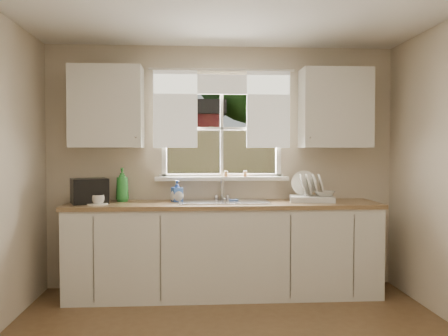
{
  "coord_description": "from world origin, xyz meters",
  "views": [
    {
      "loc": [
        -0.3,
        -2.94,
        1.41
      ],
      "look_at": [
        0.0,
        1.65,
        1.25
      ],
      "focal_mm": 38.0,
      "sensor_mm": 36.0,
      "label": 1
    }
  ],
  "objects": [
    {
      "name": "room_walls",
      "position": [
        0.0,
        -0.07,
        1.24
      ],
      "size": [
        3.62,
        4.02,
        2.5
      ],
      "color": "beige",
      "rests_on": "ground"
    },
    {
      "name": "saucer",
      "position": [
        -1.2,
        1.58,
        0.92
      ],
      "size": [
        0.2,
        0.2,
        0.01
      ],
      "primitive_type": "cylinder",
      "color": "white",
      "rests_on": "countertop"
    },
    {
      "name": "window",
      "position": [
        0.0,
        2.0,
        1.49
      ],
      "size": [
        1.38,
        0.16,
        1.06
      ],
      "color": "white",
      "rests_on": "room_walls"
    },
    {
      "name": "bowl",
      "position": [
        1.0,
        1.67,
        0.99
      ],
      "size": [
        0.24,
        0.24,
        0.05
      ],
      "primitive_type": "imported",
      "rotation": [
        0.0,
        0.0,
        -0.15
      ],
      "color": "silver",
      "rests_on": "dish_rack"
    },
    {
      "name": "base_cabinets",
      "position": [
        0.0,
        1.68,
        0.43
      ],
      "size": [
        3.0,
        0.62,
        0.87
      ],
      "primitive_type": "cube",
      "color": "silver",
      "rests_on": "ground"
    },
    {
      "name": "cup",
      "position": [
        -1.19,
        1.58,
        0.96
      ],
      "size": [
        0.15,
        0.15,
        0.09
      ],
      "primitive_type": "imported",
      "rotation": [
        0.0,
        0.0,
        -0.38
      ],
      "color": "silver",
      "rests_on": "countertop"
    },
    {
      "name": "countertop",
      "position": [
        0.0,
        1.68,
        0.89
      ],
      "size": [
        3.04,
        0.65,
        0.04
      ],
      "primitive_type": "cube",
      "color": "olive",
      "rests_on": "base_cabinets"
    },
    {
      "name": "soap_bottle_a",
      "position": [
        -1.01,
        1.84,
        1.08
      ],
      "size": [
        0.13,
        0.13,
        0.34
      ],
      "primitive_type": "imported",
      "rotation": [
        0.0,
        0.0,
        -0.03
      ],
      "color": "green",
      "rests_on": "countertop"
    },
    {
      "name": "soap_bottle_c",
      "position": [
        -0.46,
        1.78,
        1.0
      ],
      "size": [
        0.16,
        0.16,
        0.18
      ],
      "primitive_type": "imported",
      "rotation": [
        0.0,
        0.0,
        0.18
      ],
      "color": "beige",
      "rests_on": "countertop"
    },
    {
      "name": "upper_cabinet_right",
      "position": [
        1.15,
        1.82,
        1.85
      ],
      "size": [
        0.7,
        0.33,
        0.8
      ],
      "primitive_type": "cube",
      "color": "silver",
      "rests_on": "room_walls"
    },
    {
      "name": "curtains",
      "position": [
        0.0,
        1.95,
        1.93
      ],
      "size": [
        1.5,
        0.03,
        0.81
      ],
      "color": "white",
      "rests_on": "room_walls"
    },
    {
      "name": "soap_bottle_b",
      "position": [
        -0.46,
        1.78,
        1.02
      ],
      "size": [
        0.13,
        0.13,
        0.21
      ],
      "primitive_type": "imported",
      "rotation": [
        0.0,
        0.0,
        0.38
      ],
      "color": "blue",
      "rests_on": "countertop"
    },
    {
      "name": "wall_outlet",
      "position": [
        0.88,
        1.99,
        1.08
      ],
      "size": [
        0.08,
        0.01,
        0.12
      ],
      "primitive_type": "cube",
      "color": "beige",
      "rests_on": "room_walls"
    },
    {
      "name": "dish_rack",
      "position": [
        0.88,
        1.72,
        0.98
      ],
      "size": [
        0.48,
        0.39,
        0.3
      ],
      "color": "silver",
      "rests_on": "countertop"
    },
    {
      "name": "black_appliance",
      "position": [
        -1.3,
        1.69,
        1.03
      ],
      "size": [
        0.41,
        0.38,
        0.24
      ],
      "primitive_type": "cube",
      "rotation": [
        0.0,
        0.0,
        0.36
      ],
      "color": "black",
      "rests_on": "countertop"
    },
    {
      "name": "sink",
      "position": [
        0.0,
        1.71,
        0.84
      ],
      "size": [
        0.88,
        0.52,
        0.4
      ],
      "color": "#B7B7BC",
      "rests_on": "countertop"
    },
    {
      "name": "upper_cabinet_left",
      "position": [
        -1.15,
        1.82,
        1.85
      ],
      "size": [
        0.7,
        0.33,
        0.8
      ],
      "primitive_type": "cube",
      "color": "silver",
      "rests_on": "room_walls"
    },
    {
      "name": "backyard",
      "position": [
        0.58,
        8.42,
        3.46
      ],
      "size": [
        20.0,
        10.0,
        6.13
      ],
      "color": "#335421",
      "rests_on": "ground"
    },
    {
      "name": "sill_jars",
      "position": [
        0.14,
        1.94,
        1.18
      ],
      "size": [
        0.24,
        0.04,
        0.06
      ],
      "color": "brown",
      "rests_on": "window"
    }
  ]
}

